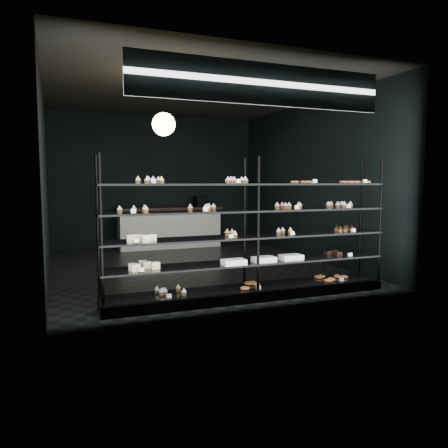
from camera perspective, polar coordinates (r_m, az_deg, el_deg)
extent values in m
cube|color=black|center=(8.26, -4.15, -5.51)|extent=(5.00, 6.00, 0.01)
cube|color=black|center=(8.26, -4.31, 16.75)|extent=(5.00, 6.00, 0.01)
cube|color=black|center=(11.01, -8.83, 5.54)|extent=(5.00, 0.01, 3.20)
cube|color=black|center=(5.31, 5.34, 5.68)|extent=(5.00, 0.01, 3.20)
cube|color=black|center=(7.75, -22.27, 5.24)|extent=(0.01, 6.00, 3.20)
cube|color=black|center=(9.15, 10.98, 5.52)|extent=(0.01, 6.00, 3.20)
cube|color=black|center=(6.03, 3.52, -9.11)|extent=(4.00, 0.50, 0.12)
cylinder|color=black|center=(5.14, -15.72, -1.37)|extent=(0.04, 0.04, 1.85)
cylinder|color=black|center=(5.57, -16.16, -0.86)|extent=(0.04, 0.04, 1.85)
cylinder|color=black|center=(5.67, 4.50, -0.55)|extent=(0.04, 0.04, 1.85)
cylinder|color=black|center=(6.07, 2.70, -0.14)|extent=(0.04, 0.04, 1.85)
cylinder|color=black|center=(6.76, 19.73, 0.12)|extent=(0.04, 0.04, 1.85)
cylinder|color=black|center=(7.10, 17.40, 0.43)|extent=(0.04, 0.04, 1.85)
cube|color=black|center=(6.01, 3.52, -8.28)|extent=(4.00, 0.50, 0.03)
cube|color=black|center=(5.94, 3.54, -5.00)|extent=(4.00, 0.50, 0.02)
cube|color=black|center=(5.88, 3.56, -1.65)|extent=(4.00, 0.50, 0.02)
cube|color=black|center=(5.85, 3.58, 1.76)|extent=(4.00, 0.50, 0.02)
cube|color=black|center=(5.84, 3.61, 5.18)|extent=(4.00, 0.50, 0.02)
cube|color=white|center=(5.23, -9.24, 5.50)|extent=(0.06, 0.04, 0.06)
cube|color=white|center=(5.56, 1.75, 5.56)|extent=(0.05, 0.04, 0.06)
cube|color=white|center=(6.08, 11.45, 5.45)|extent=(0.05, 0.04, 0.06)
cube|color=white|center=(6.58, 17.75, 5.30)|extent=(0.06, 0.04, 0.06)
cube|color=white|center=(5.21, -11.42, 1.61)|extent=(0.06, 0.04, 0.06)
cube|color=white|center=(5.43, -2.02, 1.87)|extent=(0.05, 0.04, 0.06)
cube|color=white|center=(5.96, 9.41, 2.12)|extent=(0.05, 0.04, 0.06)
cube|color=white|center=(6.44, 16.01, 2.23)|extent=(0.06, 0.04, 0.06)
cube|color=white|center=(5.25, -11.06, -2.20)|extent=(0.06, 0.04, 0.06)
cube|color=white|center=(5.56, 0.69, -1.66)|extent=(0.06, 0.04, 0.06)
cube|color=white|center=(5.98, 9.12, -1.23)|extent=(0.05, 0.04, 0.06)
cube|color=white|center=(6.52, 16.49, -0.83)|extent=(0.06, 0.04, 0.06)
cube|color=white|center=(5.31, -10.52, -5.93)|extent=(0.06, 0.04, 0.06)
cube|color=white|center=(6.52, 15.86, -3.92)|extent=(0.06, 0.04, 0.06)
cube|color=white|center=(5.46, -6.78, -9.32)|extent=(0.06, 0.04, 0.06)
cube|color=white|center=(5.85, 4.47, -8.29)|extent=(0.05, 0.04, 0.06)
cube|color=white|center=(6.51, 14.89, -7.05)|extent=(0.06, 0.04, 0.06)
cube|color=#0D1644|center=(5.51, 5.06, 17.74)|extent=(3.20, 0.04, 0.45)
cube|color=white|center=(5.49, 5.16, 17.77)|extent=(3.30, 0.02, 0.50)
cylinder|color=black|center=(6.88, -7.93, 16.51)|extent=(0.01, 0.01, 0.56)
sphere|color=#F4CD55|center=(6.81, -7.88, 12.78)|extent=(0.35, 0.35, 0.35)
cube|color=white|center=(10.62, -7.15, -0.59)|extent=(2.42, 0.60, 0.92)
cube|color=black|center=(10.58, -7.18, 2.05)|extent=(2.51, 0.65, 0.06)
cube|color=black|center=(10.80, -3.00, 2.97)|extent=(0.30, 0.30, 0.25)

